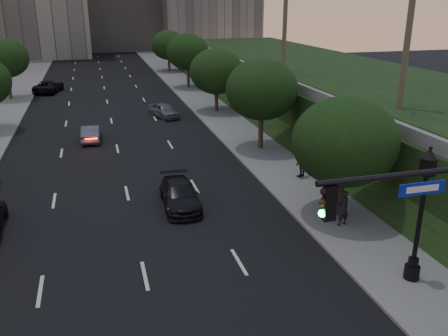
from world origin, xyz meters
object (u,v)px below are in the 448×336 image
object	(u,v)px
traffic_signal_mast	(447,254)
sedan_near_right	(180,195)
sedan_far_right	(164,110)
sedan_mid_left	(91,133)
sedan_far_left	(49,86)
pedestrian_b	(329,201)
street_lamp	(419,222)
pedestrian_c	(302,162)
pedestrian_a	(343,208)

from	to	relation	value
traffic_signal_mast	sedan_near_right	xyz separation A→B (m)	(-5.42, 13.46, -3.01)
sedan_near_right	sedan_far_right	distance (m)	20.85
sedan_mid_left	sedan_far_right	size ratio (longest dim) A/B	0.97
traffic_signal_mast	sedan_far_left	size ratio (longest dim) A/B	1.32
sedan_far_right	pedestrian_b	world-z (taller)	pedestrian_b
sedan_near_right	pedestrian_b	world-z (taller)	pedestrian_b
street_lamp	sedan_near_right	distance (m)	12.36
traffic_signal_mast	sedan_mid_left	xyz separation A→B (m)	(-9.89, 27.80, -3.03)
sedan_mid_left	pedestrian_c	size ratio (longest dim) A/B	2.04
traffic_signal_mast	pedestrian_b	distance (m)	10.40
pedestrian_a	traffic_signal_mast	bearing A→B (deg)	64.99
pedestrian_b	sedan_near_right	bearing A→B (deg)	-6.09
sedan_mid_left	sedan_near_right	world-z (taller)	sedan_near_right
sedan_mid_left	pedestrian_b	size ratio (longest dim) A/B	2.26
sedan_mid_left	pedestrian_b	distance (m)	21.24
pedestrian_a	sedan_far_right	bearing A→B (deg)	-92.88
sedan_mid_left	street_lamp	bearing A→B (deg)	119.51
sedan_near_right	pedestrian_c	distance (m)	8.32
sedan_mid_left	pedestrian_a	distance (m)	22.27
traffic_signal_mast	pedestrian_a	xyz separation A→B (m)	(1.76, 8.82, -2.62)
traffic_signal_mast	pedestrian_c	xyz separation A→B (m)	(2.63, 15.50, -2.57)
street_lamp	pedestrian_c	xyz separation A→B (m)	(0.53, 11.66, -1.53)
sedan_far_right	pedestrian_c	bearing A→B (deg)	-92.57
sedan_mid_left	sedan_far_right	bearing A→B (deg)	-133.84
traffic_signal_mast	pedestrian_b	world-z (taller)	traffic_signal_mast
sedan_far_right	pedestrian_b	xyz separation A→B (m)	(4.69, -24.25, 0.33)
pedestrian_a	pedestrian_c	bearing A→B (deg)	-111.16
sedan_far_right	pedestrian_c	world-z (taller)	pedestrian_c
street_lamp	pedestrian_a	world-z (taller)	street_lamp
pedestrian_b	pedestrian_c	world-z (taller)	pedestrian_c
traffic_signal_mast	pedestrian_a	bearing A→B (deg)	78.72
sedan_near_right	street_lamp	bearing A→B (deg)	-50.26
sedan_far_right	pedestrian_b	distance (m)	24.70
street_lamp	sedan_far_right	world-z (taller)	street_lamp
sedan_far_left	sedan_far_right	bearing A→B (deg)	139.00
sedan_mid_left	sedan_far_left	bearing A→B (deg)	-75.50
street_lamp	sedan_far_left	bearing A→B (deg)	109.59
pedestrian_b	sedan_far_right	bearing A→B (deg)	-58.39
pedestrian_b	street_lamp	bearing A→B (deg)	115.46
sedan_near_right	sedan_far_right	size ratio (longest dim) A/B	1.15
pedestrian_a	pedestrian_b	size ratio (longest dim) A/B	1.05
street_lamp	pedestrian_a	bearing A→B (deg)	93.88
traffic_signal_mast	street_lamp	bearing A→B (deg)	61.36
sedan_far_left	pedestrian_c	bearing A→B (deg)	130.22
sedan_far_left	pedestrian_b	world-z (taller)	pedestrian_b
sedan_mid_left	pedestrian_b	bearing A→B (deg)	125.64
pedestrian_b	traffic_signal_mast	bearing A→B (deg)	101.59
sedan_far_right	pedestrian_c	distance (m)	19.54
street_lamp	pedestrian_c	world-z (taller)	street_lamp
sedan_far_left	pedestrian_a	bearing A→B (deg)	125.47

